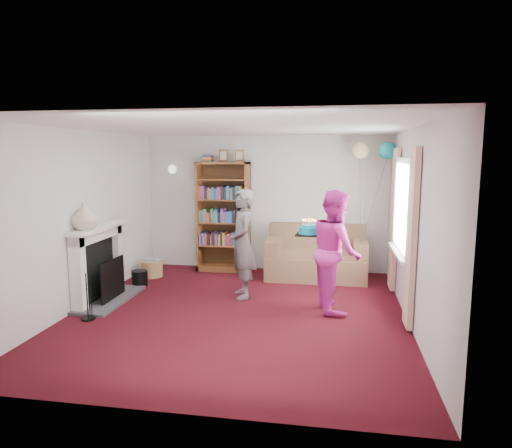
% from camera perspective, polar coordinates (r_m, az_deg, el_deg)
% --- Properties ---
extents(ground, '(5.00, 5.00, 0.00)m').
position_cam_1_polar(ground, '(6.39, -2.25, -11.03)').
color(ground, black).
rests_on(ground, ground).
extents(wall_back, '(4.50, 0.02, 2.50)m').
position_cam_1_polar(wall_back, '(8.54, 1.15, 2.60)').
color(wall_back, silver).
rests_on(wall_back, ground).
extents(wall_left, '(0.02, 5.00, 2.50)m').
position_cam_1_polar(wall_left, '(6.91, -20.99, 0.58)').
color(wall_left, silver).
rests_on(wall_left, ground).
extents(wall_right, '(0.02, 5.00, 2.50)m').
position_cam_1_polar(wall_right, '(6.04, 19.15, -0.41)').
color(wall_right, silver).
rests_on(wall_right, ground).
extents(ceiling, '(4.50, 5.00, 0.01)m').
position_cam_1_polar(ceiling, '(6.03, -2.40, 12.01)').
color(ceiling, white).
rests_on(ceiling, wall_back).
extents(fireplace, '(0.55, 1.80, 1.12)m').
position_cam_1_polar(fireplace, '(7.12, -18.69, -5.12)').
color(fireplace, '#3F3F42').
rests_on(fireplace, ground).
extents(window_bay, '(0.14, 2.02, 2.20)m').
position_cam_1_polar(window_bay, '(6.63, 17.82, 0.00)').
color(window_bay, white).
rests_on(window_bay, ground).
extents(wall_sconce, '(0.16, 0.23, 0.16)m').
position_cam_1_polar(wall_sconce, '(8.78, -10.43, 6.75)').
color(wall_sconce, gold).
rests_on(wall_sconce, ground).
extents(bookcase, '(0.96, 0.42, 2.23)m').
position_cam_1_polar(bookcase, '(8.51, -4.05, 0.78)').
color(bookcase, '#472B14').
rests_on(bookcase, ground).
extents(sofa, '(1.73, 0.91, 0.91)m').
position_cam_1_polar(sofa, '(8.17, 7.57, -4.22)').
color(sofa, brown).
rests_on(sofa, ground).
extents(wicker_basket, '(0.37, 0.37, 0.34)m').
position_cam_1_polar(wicker_basket, '(8.36, -12.87, -5.39)').
color(wicker_basket, olive).
rests_on(wicker_basket, ground).
extents(person_striped, '(0.58, 0.70, 1.65)m').
position_cam_1_polar(person_striped, '(6.87, -1.68, -2.50)').
color(person_striped, black).
rests_on(person_striped, ground).
extents(person_magenta, '(0.81, 0.94, 1.69)m').
position_cam_1_polar(person_magenta, '(6.40, 9.92, -3.27)').
color(person_magenta, '#D52A9E').
rests_on(person_magenta, ground).
extents(birthday_cake, '(0.35, 0.35, 0.22)m').
position_cam_1_polar(birthday_cake, '(6.52, 6.62, -0.79)').
color(birthday_cake, black).
rests_on(birthday_cake, ground).
extents(balloons, '(0.73, 0.40, 1.70)m').
position_cam_1_polar(balloons, '(7.95, 14.49, 8.88)').
color(balloons, '#3F3F3F').
rests_on(balloons, ground).
extents(mantel_vase, '(0.41, 0.41, 0.38)m').
position_cam_1_polar(mantel_vase, '(6.70, -20.64, 0.91)').
color(mantel_vase, beige).
rests_on(mantel_vase, fireplace).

